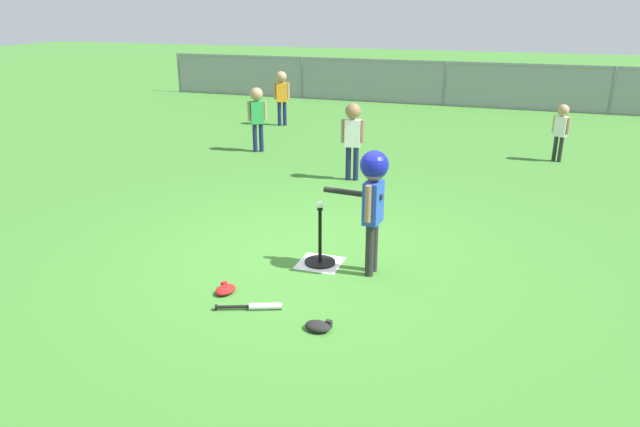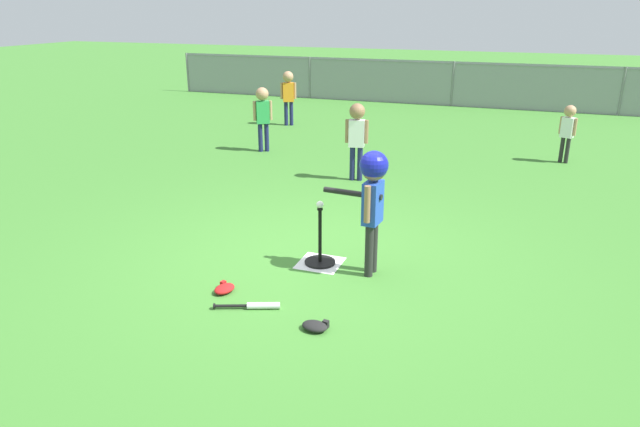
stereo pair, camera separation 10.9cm
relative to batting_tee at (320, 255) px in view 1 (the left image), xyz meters
name	(u,v)px [view 1 (the left image)]	position (x,y,z in m)	size (l,w,h in m)	color
ground_plane	(311,259)	(-0.13, 0.08, -0.09)	(60.00, 60.00, 0.00)	#3D7A2D
home_plate	(320,263)	(0.00, 0.00, -0.09)	(0.44, 0.44, 0.01)	white
batting_tee	(320,255)	(0.00, 0.00, 0.00)	(0.32, 0.32, 0.61)	black
baseball_on_tee	(320,205)	(0.00, 0.00, 0.55)	(0.07, 0.07, 0.07)	white
batter_child	(373,188)	(0.55, -0.05, 0.80)	(0.65, 0.36, 1.25)	#262626
fielder_deep_right	(353,131)	(-0.52, 3.03, 0.66)	(0.34, 0.23, 1.17)	#191E4C
fielder_deep_left	(561,125)	(2.49, 5.24, 0.53)	(0.27, 0.19, 0.97)	#262626
fielder_deep_center	(282,91)	(-3.15, 6.61, 0.67)	(0.32, 0.23, 1.18)	#191E4C
fielder_near_right	(257,111)	(-2.63, 4.22, 0.65)	(0.30, 0.24, 1.16)	#191E4C
spare_bat_silver	(258,306)	(-0.20, -1.09, -0.06)	(0.57, 0.26, 0.06)	silver
glove_by_plate	(318,326)	(0.41, -1.24, -0.06)	(0.24, 0.19, 0.07)	black
glove_near_bats	(225,289)	(-0.62, -0.90, -0.06)	(0.20, 0.25, 0.07)	#B21919
outfield_fence	(445,82)	(-0.13, 10.47, 0.52)	(16.06, 0.06, 1.15)	slate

